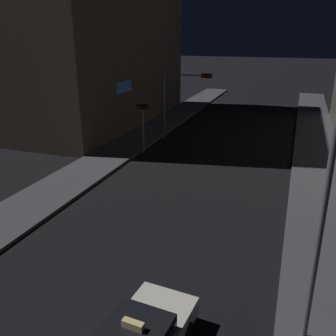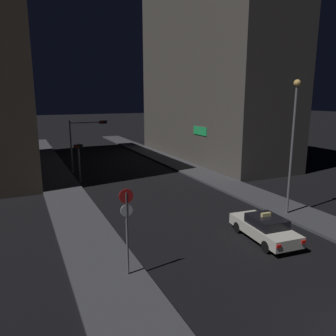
# 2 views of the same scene
# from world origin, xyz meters

# --- Properties ---
(sidewalk_left) EXTENTS (3.22, 60.89, 0.18)m
(sidewalk_left) POSITION_xyz_m (-6.88, 28.45, 0.09)
(sidewalk_left) COLOR #424247
(sidewalk_left) RESTS_ON ground_plane
(sidewalk_right) EXTENTS (3.22, 60.89, 0.18)m
(sidewalk_right) POSITION_xyz_m (6.88, 28.45, 0.09)
(sidewalk_right) COLOR #424247
(sidewalk_right) RESTS_ON ground_plane
(traffic_light_overhead) EXTENTS (3.93, 0.42, 5.46)m
(traffic_light_overhead) POSITION_xyz_m (-3.58, 29.57, 3.93)
(traffic_light_overhead) COLOR slate
(traffic_light_overhead) RESTS_ON ground_plane
(traffic_light_left_kerb) EXTENTS (0.80, 0.42, 3.67)m
(traffic_light_left_kerb) POSITION_xyz_m (-5.02, 25.17, 2.64)
(traffic_light_left_kerb) COLOR slate
(traffic_light_left_kerb) RESTS_ON ground_plane
(street_lamp_near_block) EXTENTS (0.45, 0.45, 8.72)m
(street_lamp_near_block) POSITION_xyz_m (6.06, 10.55, 5.61)
(street_lamp_near_block) COLOR slate
(street_lamp_near_block) RESTS_ON sidewalk_right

